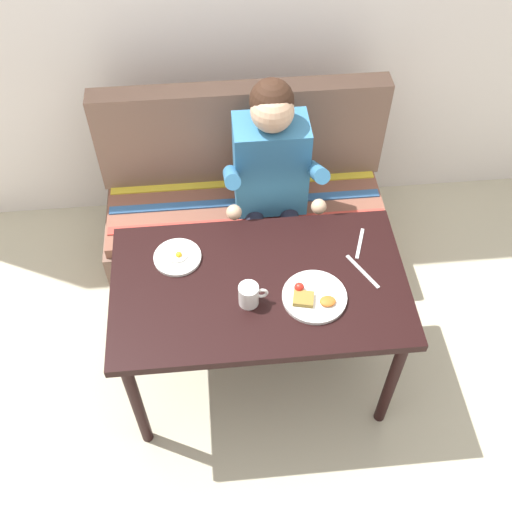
{
  "coord_description": "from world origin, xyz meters",
  "views": [
    {
      "loc": [
        -0.15,
        -1.47,
        2.71
      ],
      "look_at": [
        0.0,
        0.15,
        0.72
      ],
      "focal_mm": 43.12,
      "sensor_mm": 36.0,
      "label": 1
    }
  ],
  "objects_px": {
    "plate_eggs": "(178,257)",
    "coffee_mug": "(249,295)",
    "table": "(259,295)",
    "plate_breakfast": "(313,297)",
    "couch": "(245,213)",
    "person": "(272,178)",
    "knife": "(363,271)",
    "fork": "(360,243)"
  },
  "relations": [
    {
      "from": "table",
      "to": "coffee_mug",
      "type": "relative_size",
      "value": 10.17
    },
    {
      "from": "person",
      "to": "plate_breakfast",
      "type": "xyz_separation_m",
      "value": [
        0.09,
        -0.68,
        0.0
      ]
    },
    {
      "from": "person",
      "to": "coffee_mug",
      "type": "xyz_separation_m",
      "value": [
        -0.16,
        -0.68,
        0.04
      ]
    },
    {
      "from": "couch",
      "to": "table",
      "type": "bearing_deg",
      "value": -90.0
    },
    {
      "from": "coffee_mug",
      "to": "couch",
      "type": "bearing_deg",
      "value": 86.74
    },
    {
      "from": "table",
      "to": "plate_breakfast",
      "type": "height_order",
      "value": "plate_breakfast"
    },
    {
      "from": "plate_eggs",
      "to": "coffee_mug",
      "type": "distance_m",
      "value": 0.38
    },
    {
      "from": "table",
      "to": "plate_eggs",
      "type": "bearing_deg",
      "value": 153.94
    },
    {
      "from": "coffee_mug",
      "to": "fork",
      "type": "bearing_deg",
      "value": 27.48
    },
    {
      "from": "person",
      "to": "knife",
      "type": "height_order",
      "value": "person"
    },
    {
      "from": "person",
      "to": "plate_eggs",
      "type": "bearing_deg",
      "value": -135.78
    },
    {
      "from": "plate_breakfast",
      "to": "plate_eggs",
      "type": "distance_m",
      "value": 0.59
    },
    {
      "from": "couch",
      "to": "coffee_mug",
      "type": "xyz_separation_m",
      "value": [
        -0.05,
        -0.85,
        0.45
      ]
    },
    {
      "from": "person",
      "to": "plate_breakfast",
      "type": "bearing_deg",
      "value": -82.57
    },
    {
      "from": "plate_breakfast",
      "to": "coffee_mug",
      "type": "xyz_separation_m",
      "value": [
        -0.25,
        0.01,
        0.04
      ]
    },
    {
      "from": "person",
      "to": "coffee_mug",
      "type": "relative_size",
      "value": 10.27
    },
    {
      "from": "table",
      "to": "coffee_mug",
      "type": "bearing_deg",
      "value": -118.63
    },
    {
      "from": "table",
      "to": "plate_eggs",
      "type": "xyz_separation_m",
      "value": [
        -0.33,
        0.16,
        0.09
      ]
    },
    {
      "from": "couch",
      "to": "plate_eggs",
      "type": "height_order",
      "value": "couch"
    },
    {
      "from": "table",
      "to": "coffee_mug",
      "type": "height_order",
      "value": "coffee_mug"
    },
    {
      "from": "plate_eggs",
      "to": "fork",
      "type": "relative_size",
      "value": 1.17
    },
    {
      "from": "table",
      "to": "couch",
      "type": "relative_size",
      "value": 0.83
    },
    {
      "from": "couch",
      "to": "plate_breakfast",
      "type": "relative_size",
      "value": 5.61
    },
    {
      "from": "couch",
      "to": "person",
      "type": "relative_size",
      "value": 1.19
    },
    {
      "from": "coffee_mug",
      "to": "knife",
      "type": "distance_m",
      "value": 0.49
    },
    {
      "from": "plate_breakfast",
      "to": "coffee_mug",
      "type": "distance_m",
      "value": 0.26
    },
    {
      "from": "table",
      "to": "couch",
      "type": "xyz_separation_m",
      "value": [
        0.0,
        0.76,
        -0.32
      ]
    },
    {
      "from": "knife",
      "to": "person",
      "type": "bearing_deg",
      "value": 89.94
    },
    {
      "from": "table",
      "to": "knife",
      "type": "distance_m",
      "value": 0.43
    },
    {
      "from": "couch",
      "to": "coffee_mug",
      "type": "distance_m",
      "value": 0.97
    },
    {
      "from": "plate_eggs",
      "to": "knife",
      "type": "bearing_deg",
      "value": -10.66
    },
    {
      "from": "fork",
      "to": "table",
      "type": "bearing_deg",
      "value": -139.53
    },
    {
      "from": "table",
      "to": "person",
      "type": "relative_size",
      "value": 0.99
    },
    {
      "from": "fork",
      "to": "plate_breakfast",
      "type": "bearing_deg",
      "value": -112.61
    },
    {
      "from": "plate_eggs",
      "to": "fork",
      "type": "height_order",
      "value": "plate_eggs"
    },
    {
      "from": "couch",
      "to": "knife",
      "type": "xyz_separation_m",
      "value": [
        0.43,
        -0.75,
        0.4
      ]
    },
    {
      "from": "fork",
      "to": "plate_eggs",
      "type": "bearing_deg",
      "value": -159.61
    },
    {
      "from": "plate_eggs",
      "to": "fork",
      "type": "distance_m",
      "value": 0.77
    },
    {
      "from": "couch",
      "to": "person",
      "type": "bearing_deg",
      "value": -56.6
    },
    {
      "from": "plate_breakfast",
      "to": "couch",
      "type": "bearing_deg",
      "value": 103.39
    },
    {
      "from": "couch",
      "to": "knife",
      "type": "height_order",
      "value": "couch"
    },
    {
      "from": "plate_eggs",
      "to": "couch",
      "type": "bearing_deg",
      "value": 61.63
    }
  ]
}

